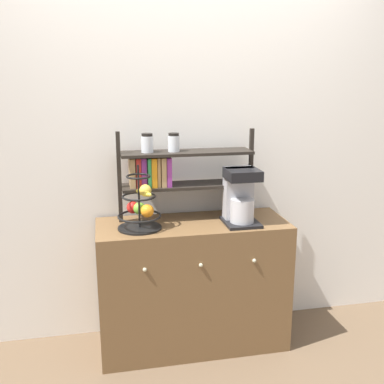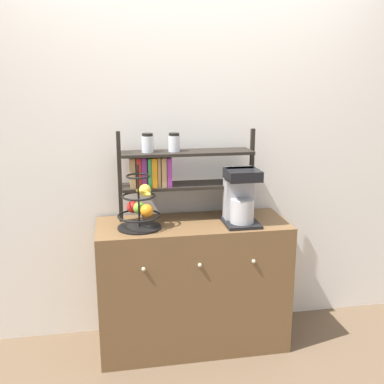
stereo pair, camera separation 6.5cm
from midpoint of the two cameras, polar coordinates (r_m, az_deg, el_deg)
The scene contains 6 objects.
ground_plane at distance 2.90m, azimuth 0.36°, elevation -20.82°, with size 12.00×12.00×0.00m, color brown.
wall_back at distance 2.89m, azimuth -1.64°, elevation 6.94°, with size 7.00×0.05×2.60m, color silver.
sideboard at distance 2.89m, azimuth -0.57°, elevation -11.63°, with size 1.16×0.47×0.81m.
coffee_maker at distance 2.70m, azimuth 5.45°, elevation -0.48°, with size 0.20×0.24×0.34m.
fruit_stand at distance 2.62m, azimuth -7.29°, elevation -1.98°, with size 0.26×0.26×0.38m.
shelf_hutch at distance 2.74m, azimuth -3.61°, elevation 3.04°, with size 0.85×0.20×0.55m.
Camera 1 is at (-0.52, -2.32, 1.66)m, focal length 42.00 mm.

